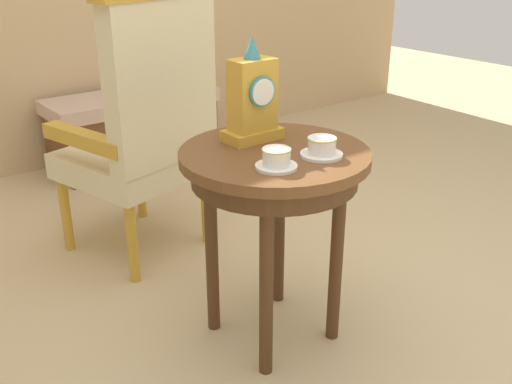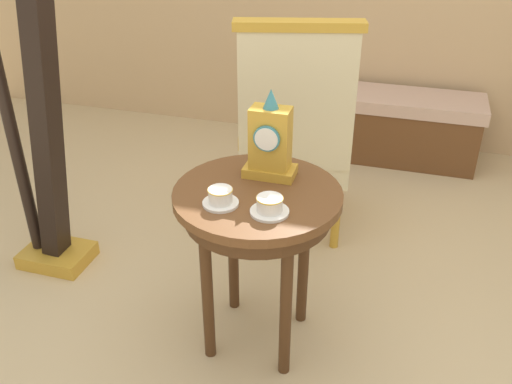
{
  "view_description": "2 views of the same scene",
  "coord_description": "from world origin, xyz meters",
  "px_view_note": "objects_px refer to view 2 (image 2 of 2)",
  "views": [
    {
      "loc": [
        -1.21,
        -1.29,
        1.31
      ],
      "look_at": [
        -0.18,
        0.04,
        0.58
      ],
      "focal_mm": 41.61,
      "sensor_mm": 36.0,
      "label": 1
    },
    {
      "loc": [
        0.4,
        -1.57,
        1.66
      ],
      "look_at": [
        -0.09,
        0.05,
        0.7
      ],
      "focal_mm": 38.99,
      "sensor_mm": 36.0,
      "label": 2
    }
  ],
  "objects_px": {
    "teacup_left": "(220,197)",
    "teacup_right": "(270,206)",
    "armchair": "(294,130)",
    "side_table": "(258,213)",
    "mantel_clock": "(270,142)",
    "harp": "(35,121)",
    "window_bench": "(400,127)"
  },
  "relations": [
    {
      "from": "side_table",
      "to": "harp",
      "type": "distance_m",
      "value": 1.09
    },
    {
      "from": "teacup_left",
      "to": "harp",
      "type": "relative_size",
      "value": 0.07
    },
    {
      "from": "teacup_left",
      "to": "window_bench",
      "type": "height_order",
      "value": "teacup_left"
    },
    {
      "from": "side_table",
      "to": "teacup_left",
      "type": "distance_m",
      "value": 0.2
    },
    {
      "from": "harp",
      "to": "window_bench",
      "type": "bearing_deg",
      "value": 48.4
    },
    {
      "from": "harp",
      "to": "window_bench",
      "type": "xyz_separation_m",
      "value": [
        1.48,
        1.67,
        -0.53
      ]
    },
    {
      "from": "armchair",
      "to": "harp",
      "type": "distance_m",
      "value": 1.17
    },
    {
      "from": "harp",
      "to": "teacup_left",
      "type": "bearing_deg",
      "value": -19.13
    },
    {
      "from": "side_table",
      "to": "mantel_clock",
      "type": "xyz_separation_m",
      "value": [
        0.01,
        0.13,
        0.23
      ]
    },
    {
      "from": "mantel_clock",
      "to": "window_bench",
      "type": "distance_m",
      "value": 1.9
    },
    {
      "from": "window_bench",
      "to": "mantel_clock",
      "type": "bearing_deg",
      "value": -103.34
    },
    {
      "from": "teacup_right",
      "to": "window_bench",
      "type": "distance_m",
      "value": 2.1
    },
    {
      "from": "teacup_right",
      "to": "armchair",
      "type": "height_order",
      "value": "armchair"
    },
    {
      "from": "teacup_right",
      "to": "mantel_clock",
      "type": "xyz_separation_m",
      "value": [
        -0.07,
        0.26,
        0.11
      ]
    },
    {
      "from": "mantel_clock",
      "to": "teacup_right",
      "type": "bearing_deg",
      "value": -74.88
    },
    {
      "from": "armchair",
      "to": "harp",
      "type": "bearing_deg",
      "value": -150.45
    },
    {
      "from": "window_bench",
      "to": "teacup_right",
      "type": "bearing_deg",
      "value": -99.78
    },
    {
      "from": "mantel_clock",
      "to": "armchair",
      "type": "height_order",
      "value": "armchair"
    },
    {
      "from": "teacup_left",
      "to": "armchair",
      "type": "bearing_deg",
      "value": 86.86
    },
    {
      "from": "side_table",
      "to": "window_bench",
      "type": "relative_size",
      "value": 0.67
    },
    {
      "from": "teacup_right",
      "to": "mantel_clock",
      "type": "relative_size",
      "value": 0.39
    },
    {
      "from": "teacup_left",
      "to": "teacup_right",
      "type": "height_order",
      "value": "same"
    },
    {
      "from": "side_table",
      "to": "mantel_clock",
      "type": "relative_size",
      "value": 2.05
    },
    {
      "from": "harp",
      "to": "window_bench",
      "type": "relative_size",
      "value": 1.8
    },
    {
      "from": "harp",
      "to": "mantel_clock",
      "type": "bearing_deg",
      "value": -4.45
    },
    {
      "from": "side_table",
      "to": "teacup_right",
      "type": "relative_size",
      "value": 5.25
    },
    {
      "from": "teacup_right",
      "to": "window_bench",
      "type": "bearing_deg",
      "value": 80.22
    },
    {
      "from": "harp",
      "to": "armchair",
      "type": "bearing_deg",
      "value": 29.55
    },
    {
      "from": "teacup_right",
      "to": "mantel_clock",
      "type": "height_order",
      "value": "mantel_clock"
    },
    {
      "from": "harp",
      "to": "window_bench",
      "type": "distance_m",
      "value": 2.29
    },
    {
      "from": "armchair",
      "to": "mantel_clock",
      "type": "bearing_deg",
      "value": -85.18
    },
    {
      "from": "teacup_right",
      "to": "window_bench",
      "type": "height_order",
      "value": "teacup_right"
    }
  ]
}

